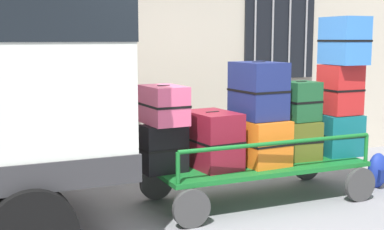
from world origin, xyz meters
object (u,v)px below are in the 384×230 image
object	(u,v)px
suitcase_left_middle	(164,105)
suitcase_right_bottom	(336,134)
suitcase_midleft_bottom	(212,140)
suitcase_midright_middle	(301,101)
suitcase_left_bottom	(164,148)
suitcase_right_top	(344,41)
luggage_cart	(258,169)
suitcase_center_bottom	(260,142)
backpack	(378,171)
suitcase_right_middle	(340,89)
suitcase_center_middle	(258,90)
suitcase_midright_bottom	(299,139)

from	to	relation	value
suitcase_left_middle	suitcase_right_bottom	size ratio (longest dim) A/B	0.99
suitcase_midleft_bottom	suitcase_midright_middle	distance (m)	1.19
suitcase_left_bottom	suitcase_right_bottom	world-z (taller)	suitcase_left_bottom
suitcase_right_top	luggage_cart	bearing A→B (deg)	178.14
suitcase_center_bottom	suitcase_right_bottom	world-z (taller)	suitcase_center_bottom
suitcase_center_bottom	backpack	size ratio (longest dim) A/B	1.47
backpack	suitcase_midright_middle	bearing A→B (deg)	171.40
suitcase_right_middle	suitcase_center_middle	bearing A→B (deg)	178.84
suitcase_left_middle	suitcase_center_middle	size ratio (longest dim) A/B	0.90
suitcase_left_bottom	suitcase_left_middle	size ratio (longest dim) A/B	0.90
suitcase_right_bottom	suitcase_right_top	bearing A→B (deg)	-90.00
suitcase_center_middle	luggage_cart	bearing A→B (deg)	-90.00
suitcase_midright_bottom	backpack	size ratio (longest dim) A/B	1.11
suitcase_center_middle	suitcase_midright_bottom	world-z (taller)	suitcase_center_middle
suitcase_center_middle	suitcase_midright_bottom	bearing A→B (deg)	-0.05
suitcase_center_middle	suitcase_left_middle	bearing A→B (deg)	179.13
suitcase_right_middle	suitcase_midright_bottom	bearing A→B (deg)	177.73
suitcase_center_bottom	suitcase_midright_middle	bearing A→B (deg)	3.64
suitcase_right_middle	suitcase_right_top	distance (m)	0.58
suitcase_midright_middle	suitcase_center_bottom	bearing A→B (deg)	-176.36
suitcase_center_middle	suitcase_center_bottom	bearing A→B (deg)	-90.00
suitcase_center_bottom	suitcase_right_middle	distance (m)	1.25
suitcase_midleft_bottom	suitcase_center_bottom	world-z (taller)	suitcase_midleft_bottom
luggage_cart	suitcase_right_middle	world-z (taller)	suitcase_right_middle
backpack	suitcase_midleft_bottom	bearing A→B (deg)	174.93
suitcase_left_middle	suitcase_right_top	world-z (taller)	suitcase_right_top
suitcase_left_bottom	suitcase_left_middle	distance (m)	0.46
luggage_cart	backpack	xyz separation A→B (m)	(1.63, -0.16, -0.15)
luggage_cart	suitcase_midright_bottom	distance (m)	0.64
suitcase_center_middle	suitcase_midright_middle	size ratio (longest dim) A/B	1.39
luggage_cart	suitcase_midright_middle	world-z (taller)	suitcase_midright_middle
suitcase_right_bottom	suitcase_midright_middle	bearing A→B (deg)	-176.19
suitcase_left_bottom	suitcase_center_middle	world-z (taller)	suitcase_center_middle
suitcase_midright_bottom	luggage_cart	bearing A→B (deg)	-177.77
suitcase_midright_middle	suitcase_midright_bottom	bearing A→B (deg)	90.00
suitcase_left_middle	suitcase_midright_middle	xyz separation A→B (m)	(1.69, -0.04, -0.04)
luggage_cart	suitcase_right_middle	distance (m)	1.43
suitcase_right_middle	backpack	size ratio (longest dim) A/B	1.36
suitcase_left_bottom	backpack	distance (m)	2.81
suitcase_midleft_bottom	suitcase_left_middle	bearing A→B (deg)	179.31
suitcase_left_middle	suitcase_right_middle	world-z (taller)	suitcase_right_middle
backpack	suitcase_right_top	bearing A→B (deg)	166.04
suitcase_midright_bottom	suitcase_right_bottom	xyz separation A→B (m)	(0.56, 0.02, 0.02)
suitcase_midright_bottom	suitcase_right_top	size ratio (longest dim) A/B	0.86
suitcase_midright_bottom	suitcase_midright_middle	size ratio (longest dim) A/B	1.06
suitcase_left_middle	suitcase_left_bottom	bearing A→B (deg)	-90.00
suitcase_center_middle	suitcase_right_top	distance (m)	1.26
suitcase_midleft_bottom	suitcase_right_top	xyz separation A→B (m)	(1.69, -0.07, 1.07)
luggage_cart	suitcase_center_middle	xyz separation A→B (m)	(0.00, 0.02, 0.91)
suitcase_center_middle	suitcase_midleft_bottom	bearing A→B (deg)	178.94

